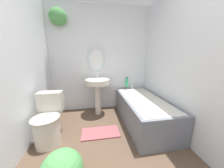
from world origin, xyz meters
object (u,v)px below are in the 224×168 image
bathtub (143,110)px  shampoo_bottle (127,82)px  toilet (48,122)px  pedestal_sink (98,87)px

bathtub → shampoo_bottle: size_ratio=6.68×
toilet → pedestal_sink: size_ratio=0.81×
toilet → pedestal_sink: bearing=43.9°
bathtub → shampoo_bottle: (-0.13, 0.69, 0.42)m
toilet → bathtub: bearing=8.5°
pedestal_sink → bathtub: bearing=-30.9°
pedestal_sink → bathtub: size_ratio=0.59×
toilet → bathtub: 1.64m
pedestal_sink → bathtub: (0.84, -0.50, -0.37)m
toilet → shampoo_bottle: size_ratio=3.21×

